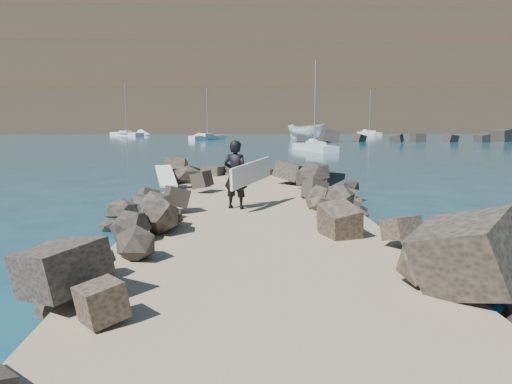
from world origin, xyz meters
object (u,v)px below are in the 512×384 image
boat_imported (306,131)px  surfer_with_board (238,174)px  sailboat_e (126,134)px  surfboard_resting (166,179)px

boat_imported → surfer_with_board: bearing=-153.1°
surfer_with_board → sailboat_e: sailboat_e is taller
surfboard_resting → surfer_with_board: size_ratio=1.07×
boat_imported → surfer_with_board: 64.03m
surfboard_resting → boat_imported: boat_imported is taller
boat_imported → surfer_with_board: surfer_with_board is taller
boat_imported → surfer_with_board: size_ratio=2.85×
surfer_with_board → sailboat_e: 81.02m
boat_imported → sailboat_e: bearing=100.1°
surfer_with_board → sailboat_e: size_ratio=0.22×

